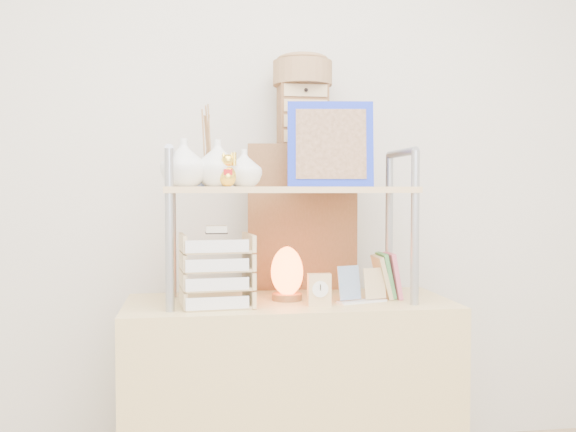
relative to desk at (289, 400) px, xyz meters
name	(u,v)px	position (x,y,z in m)	size (l,w,h in m)	color
desk	(289,400)	(0.00, 0.00, 0.00)	(1.20, 0.50, 0.75)	tan
cabinet	(301,303)	(0.11, 0.37, 0.30)	(0.45, 0.24, 1.35)	brown
hutch	(259,179)	(-0.11, 0.01, 0.83)	(0.91, 0.34, 0.75)	#989CA5
letter_tray	(216,274)	(-0.27, -0.08, 0.49)	(0.25, 0.24, 0.28)	tan
salt_lamp	(287,273)	(-0.01, 0.01, 0.48)	(0.13, 0.12, 0.20)	brown
desk_clock	(319,290)	(0.09, -0.12, 0.43)	(0.08, 0.04, 0.12)	tan
postcard_stand	(362,292)	(0.26, -0.07, 0.41)	(0.19, 0.10, 0.13)	white
drawer_chest	(302,115)	(0.11, 0.35, 1.10)	(0.20, 0.16, 0.25)	brown
woven_basket	(302,74)	(0.11, 0.35, 1.28)	(0.25, 0.25, 0.10)	olive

